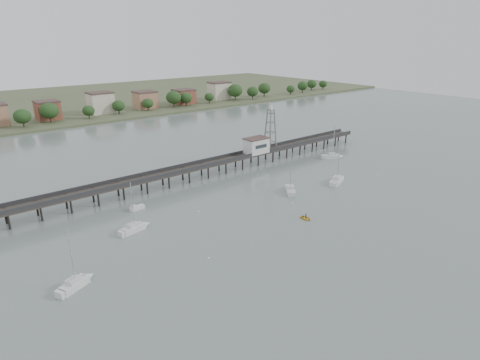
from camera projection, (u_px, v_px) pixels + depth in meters
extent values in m
plane|color=slate|center=(359.00, 256.00, 81.03)|extent=(500.00, 500.00, 0.00)
cube|color=#2D2823|center=(195.00, 168.00, 123.52)|extent=(150.00, 5.00, 0.50)
cube|color=#333335|center=(200.00, 167.00, 121.49)|extent=(150.00, 0.12, 1.10)
cube|color=#333335|center=(191.00, 163.00, 124.99)|extent=(150.00, 0.12, 1.10)
cylinder|color=black|center=(199.00, 175.00, 122.79)|extent=(0.50, 0.50, 4.40)
cylinder|color=black|center=(192.00, 172.00, 125.56)|extent=(0.50, 0.50, 4.40)
cylinder|color=black|center=(346.00, 139.00, 166.19)|extent=(0.50, 0.50, 4.40)
cylinder|color=black|center=(338.00, 137.00, 168.96)|extent=(0.50, 0.50, 4.40)
cube|color=silver|center=(256.00, 146.00, 137.45)|extent=(8.00, 5.00, 5.00)
cube|color=#4C3833|center=(256.00, 138.00, 136.55)|extent=(8.40, 5.40, 0.30)
cube|color=slate|center=(271.00, 110.00, 137.37)|extent=(1.80, 1.80, 0.30)
cube|color=silver|center=(271.00, 108.00, 137.11)|extent=(0.90, 0.90, 1.20)
cube|color=silver|center=(290.00, 191.00, 114.09)|extent=(5.49, 6.05, 1.65)
cone|color=silver|center=(289.00, 186.00, 117.57)|extent=(3.33, 3.36, 2.30)
cube|color=silver|center=(290.00, 187.00, 113.69)|extent=(3.08, 3.20, 0.75)
cylinder|color=#A5A8AA|center=(291.00, 169.00, 112.32)|extent=(0.18, 0.18, 11.08)
cylinder|color=#A5A8AA|center=(291.00, 186.00, 112.58)|extent=(2.25, 2.76, 0.12)
cube|color=silver|center=(133.00, 230.00, 91.18)|extent=(5.93, 3.25, 1.65)
cone|color=silver|center=(146.00, 224.00, 93.72)|extent=(2.72, 2.60, 2.18)
cube|color=silver|center=(133.00, 225.00, 90.78)|extent=(2.79, 2.20, 0.75)
cylinder|color=#A5A8AA|center=(132.00, 204.00, 89.40)|extent=(0.18, 0.18, 10.53)
cylinder|color=#A5A8AA|center=(129.00, 224.00, 89.91)|extent=(3.23, 0.76, 0.12)
cube|color=silver|center=(331.00, 157.00, 146.04)|extent=(6.13, 4.81, 1.65)
cone|color=silver|center=(341.00, 156.00, 146.61)|extent=(3.20, 3.14, 2.25)
cube|color=silver|center=(332.00, 154.00, 145.64)|extent=(3.12, 2.83, 0.75)
cylinder|color=#A5A8AA|center=(334.00, 140.00, 143.99)|extent=(0.18, 0.18, 10.83)
cylinder|color=#A5A8AA|center=(329.00, 152.00, 145.30)|extent=(2.99, 1.77, 0.12)
cube|color=silver|center=(337.00, 181.00, 121.55)|extent=(7.29, 4.97, 1.65)
cone|color=silver|center=(341.00, 177.00, 125.04)|extent=(3.61, 3.50, 2.64)
cube|color=silver|center=(337.00, 178.00, 121.16)|extent=(3.59, 3.08, 0.75)
cylinder|color=#A5A8AA|center=(339.00, 158.00, 119.50)|extent=(0.18, 0.18, 12.74)
cylinder|color=#A5A8AA|center=(336.00, 177.00, 120.04)|extent=(3.73, 1.58, 0.12)
cube|color=silver|center=(74.00, 286.00, 70.59)|extent=(5.79, 4.17, 1.65)
cone|color=silver|center=(89.00, 276.00, 73.44)|extent=(2.92, 2.85, 2.10)
cube|color=silver|center=(74.00, 280.00, 70.19)|extent=(2.89, 2.53, 0.75)
cylinder|color=#A5A8AA|center=(71.00, 256.00, 68.91)|extent=(0.18, 0.18, 10.14)
cylinder|color=#A5A8AA|center=(69.00, 280.00, 69.24)|extent=(2.92, 1.43, 0.12)
cube|color=silver|center=(137.00, 208.00, 102.81)|extent=(3.90, 1.81, 1.06)
cube|color=silver|center=(134.00, 207.00, 102.06)|extent=(1.34, 1.34, 0.64)
imported|color=yellow|center=(306.00, 219.00, 97.58)|extent=(2.16, 0.65, 3.01)
imported|color=black|center=(306.00, 219.00, 97.58)|extent=(0.48, 1.26, 0.30)
ellipsoid|color=beige|center=(377.00, 176.00, 127.50)|extent=(0.56, 0.56, 0.39)
ellipsoid|color=beige|center=(198.00, 211.00, 101.54)|extent=(0.56, 0.56, 0.39)
ellipsoid|color=beige|center=(301.00, 168.00, 134.54)|extent=(0.56, 0.56, 0.39)
ellipsoid|color=beige|center=(208.00, 258.00, 80.23)|extent=(0.56, 0.56, 0.39)
ellipsoid|color=beige|center=(292.00, 204.00, 106.33)|extent=(0.56, 0.56, 0.39)
cube|color=#475133|center=(39.00, 104.00, 259.53)|extent=(500.00, 170.00, 1.40)
cube|color=brown|center=(48.00, 111.00, 206.61)|extent=(13.00, 10.50, 9.00)
cube|color=brown|center=(101.00, 105.00, 223.26)|extent=(13.00, 10.50, 9.00)
cube|color=brown|center=(145.00, 101.00, 239.31)|extent=(13.00, 10.50, 9.00)
cube|color=brown|center=(184.00, 96.00, 255.37)|extent=(13.00, 10.50, 9.00)
cube|color=brown|center=(219.00, 93.00, 272.01)|extent=(13.00, 10.50, 9.00)
ellipsoid|color=#193D19|center=(75.00, 111.00, 203.70)|extent=(8.00, 8.00, 6.80)
ellipsoid|color=#193D19|center=(253.00, 92.00, 275.05)|extent=(8.00, 8.00, 6.80)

